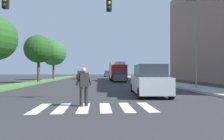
% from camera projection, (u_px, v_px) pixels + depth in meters
% --- Properties ---
extents(ground_plane, '(140.00, 140.00, 0.00)m').
position_uv_depth(ground_plane, '(97.00, 81.00, 30.53)').
color(ground_plane, '#2D2D30').
extents(crosswalk, '(4.95, 2.20, 0.01)m').
position_uv_depth(crosswalk, '(95.00, 108.00, 7.74)').
color(crosswalk, silver).
rests_on(crosswalk, ground_plane).
extents(median_strip, '(2.58, 64.00, 0.15)m').
position_uv_depth(median_strip, '(42.00, 81.00, 27.91)').
color(median_strip, '#477A38').
rests_on(median_strip, ground_plane).
extents(tree_far, '(3.80, 3.80, 6.36)m').
position_uv_depth(tree_far, '(39.00, 49.00, 25.10)').
color(tree_far, '#4C3823').
rests_on(tree_far, median_strip).
extents(tree_distant, '(4.74, 4.74, 7.27)m').
position_uv_depth(tree_distant, '(53.00, 53.00, 34.59)').
color(tree_distant, '#4C3823').
rests_on(tree_distant, median_strip).
extents(sidewalk_right, '(3.00, 64.00, 0.15)m').
position_uv_depth(sidewalk_right, '(153.00, 81.00, 29.20)').
color(sidewalk_right, '#9E9991').
rests_on(sidewalk_right, ground_plane).
extents(traffic_light_gantry, '(9.62, 0.30, 6.00)m').
position_uv_depth(traffic_light_gantry, '(6.00, 15.00, 9.29)').
color(traffic_light_gantry, gold).
rests_on(traffic_light_gantry, median_strip).
extents(street_lamp_right, '(1.02, 0.24, 7.50)m').
position_uv_depth(street_lamp_right, '(195.00, 35.00, 15.38)').
color(street_lamp_right, slate).
rests_on(street_lamp_right, sidewalk_right).
extents(pedestrian_performer, '(0.74, 0.35, 1.69)m').
position_uv_depth(pedestrian_performer, '(84.00, 85.00, 8.07)').
color(pedestrian_performer, '#262628').
rests_on(pedestrian_performer, ground_plane).
extents(suv_crossing, '(2.29, 4.73, 1.97)m').
position_uv_depth(suv_crossing, '(149.00, 81.00, 11.93)').
color(suv_crossing, silver).
rests_on(suv_crossing, ground_plane).
extents(sedan_midblock, '(2.26, 4.58, 1.74)m').
position_uv_depth(sedan_midblock, '(120.00, 76.00, 27.63)').
color(sedan_midblock, '#474C51').
rests_on(sedan_midblock, ground_plane).
extents(sedan_distant, '(1.80, 4.25, 1.69)m').
position_uv_depth(sedan_distant, '(82.00, 75.00, 37.77)').
color(sedan_distant, maroon).
rests_on(sedan_distant, ground_plane).
extents(sedan_far_horizon, '(2.02, 4.15, 1.77)m').
position_uv_depth(sedan_far_horizon, '(108.00, 74.00, 54.12)').
color(sedan_far_horizon, '#474C51').
rests_on(sedan_far_horizon, ground_plane).
extents(truck_box_delivery, '(2.40, 6.20, 3.10)m').
position_uv_depth(truck_box_delivery, '(117.00, 71.00, 30.09)').
color(truck_box_delivery, maroon).
rests_on(truck_box_delivery, ground_plane).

